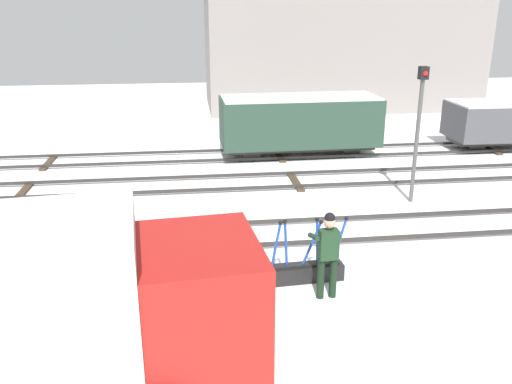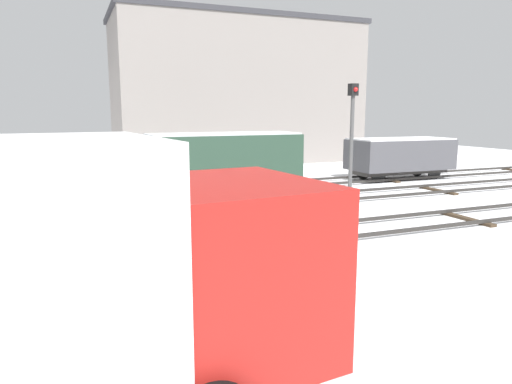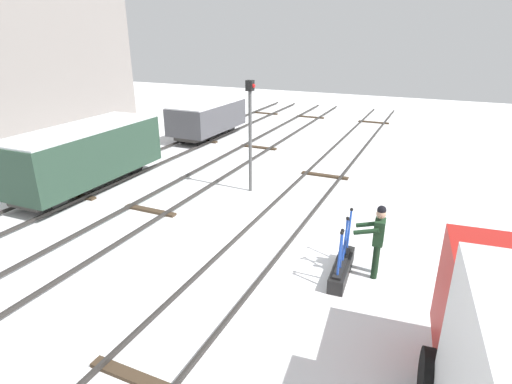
# 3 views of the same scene
# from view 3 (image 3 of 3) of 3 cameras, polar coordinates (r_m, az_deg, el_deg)

# --- Properties ---
(ground_plane) EXTENTS (60.00, 60.00, 0.00)m
(ground_plane) POSITION_cam_3_polar(r_m,az_deg,el_deg) (12.14, 1.93, -6.11)
(ground_plane) COLOR white
(track_main_line) EXTENTS (44.00, 1.94, 0.18)m
(track_main_line) POSITION_cam_3_polar(r_m,az_deg,el_deg) (12.09, 1.93, -5.64)
(track_main_line) COLOR #2D2B28
(track_main_line) RESTS_ON ground_plane
(track_siding_near) EXTENTS (44.00, 1.94, 0.18)m
(track_siding_near) POSITION_cam_3_polar(r_m,az_deg,el_deg) (14.14, -14.39, -2.22)
(track_siding_near) COLOR #2D2B28
(track_siding_near) RESTS_ON ground_plane
(track_siding_far) EXTENTS (44.00, 1.94, 0.18)m
(track_siding_far) POSITION_cam_3_polar(r_m,az_deg,el_deg) (16.40, -23.84, -0.12)
(track_siding_far) COLOR #2D2B28
(track_siding_far) RESTS_ON ground_plane
(switch_lever_frame) EXTENTS (1.89, 0.48, 1.45)m
(switch_lever_frame) POSITION_cam_3_polar(r_m,az_deg,el_deg) (10.43, 11.74, -9.97)
(switch_lever_frame) COLOR black
(switch_lever_frame) RESTS_ON ground_plane
(rail_worker) EXTENTS (0.57, 0.72, 1.85)m
(rail_worker) POSITION_cam_3_polar(r_m,az_deg,el_deg) (10.25, 16.35, -5.91)
(rail_worker) COLOR black
(rail_worker) RESTS_ON ground_plane
(signal_post) EXTENTS (0.24, 0.32, 4.03)m
(signal_post) POSITION_cam_3_polar(r_m,az_deg,el_deg) (14.82, -0.80, 9.08)
(signal_post) COLOR #4C4C4C
(signal_post) RESTS_ON ground_plane
(freight_car_near_switch) EXTENTS (6.16, 2.38, 2.35)m
(freight_car_near_switch) POSITION_cam_3_polar(r_m,az_deg,el_deg) (16.54, -22.46, 4.83)
(freight_car_near_switch) COLOR #2D2B28
(freight_car_near_switch) RESTS_ON ground_plane
(freight_car_far_end) EXTENTS (4.92, 2.28, 1.96)m
(freight_car_far_end) POSITION_cam_3_polar(r_m,az_deg,el_deg) (23.28, -6.68, 10.17)
(freight_car_far_end) COLOR #2D2B28
(freight_car_far_end) RESTS_ON ground_plane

